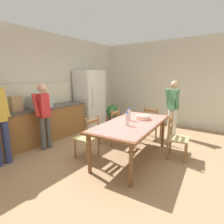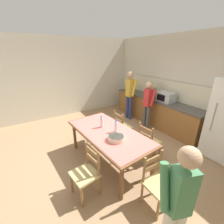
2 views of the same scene
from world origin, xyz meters
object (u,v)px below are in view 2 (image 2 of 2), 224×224
(bottle_off_centre, at_px, (116,126))
(chair_side_far_left, at_px, (122,127))
(person_at_counter, at_px, (148,103))
(person_by_table, at_px, (178,203))
(person_at_sink, at_px, (130,93))
(serving_bowl, at_px, (116,138))
(chair_side_far_right, at_px, (148,142))
(dining_table, at_px, (108,134))
(chair_side_near_right, at_px, (86,173))
(paper_bag, at_px, (152,92))
(bottle_near_centre, at_px, (102,122))
(microwave, at_px, (166,97))
(chair_head_end, at_px, (157,183))

(bottle_off_centre, height_order, chair_side_far_left, bottle_off_centre)
(person_at_counter, bearing_deg, person_by_table, -129.17)
(bottle_off_centre, xyz_separation_m, person_at_sink, (-1.80, 1.78, 0.08))
(chair_side_far_left, bearing_deg, serving_bowl, 136.96)
(serving_bowl, bearing_deg, person_at_sink, 136.65)
(chair_side_far_right, bearing_deg, serving_bowl, 82.51)
(dining_table, relative_size, person_by_table, 1.35)
(serving_bowl, bearing_deg, bottle_off_centre, 146.90)
(person_at_counter, bearing_deg, chair_side_near_right, -153.94)
(paper_bag, xyz_separation_m, person_by_table, (2.99, -2.66, -0.19))
(person_by_table, bearing_deg, bottle_off_centre, 7.57)
(dining_table, bearing_deg, bottle_near_centre, -175.14)
(person_at_counter, bearing_deg, bottle_off_centre, -153.98)
(microwave, bearing_deg, chair_side_far_left, -90.76)
(microwave, height_order, bottle_off_centre, microwave)
(chair_side_far_left, relative_size, chair_side_far_right, 1.00)
(bottle_near_centre, relative_size, chair_side_far_right, 0.30)
(serving_bowl, xyz_separation_m, chair_side_far_right, (0.03, 0.87, -0.38))
(serving_bowl, bearing_deg, dining_table, 173.06)
(paper_bag, bearing_deg, chair_head_end, -43.23)
(chair_side_far_left, relative_size, person_by_table, 0.58)
(bottle_off_centre, xyz_separation_m, serving_bowl, (0.27, -0.18, -0.07))
(chair_side_far_right, xyz_separation_m, chair_side_near_right, (0.13, -1.58, 0.00))
(bottle_near_centre, height_order, person_at_counter, person_at_counter)
(paper_bag, distance_m, bottle_off_centre, 2.58)
(dining_table, distance_m, chair_side_far_left, 0.95)
(chair_head_end, bearing_deg, chair_side_near_right, 137.81)
(paper_bag, bearing_deg, chair_side_far_left, -70.36)
(chair_side_near_right, bearing_deg, person_by_table, 12.29)
(microwave, distance_m, chair_side_near_right, 3.38)
(paper_bag, height_order, chair_side_far_right, paper_bag)
(serving_bowl, height_order, chair_side_far_left, chair_side_far_left)
(bottle_off_centre, distance_m, person_by_table, 1.82)
(bottle_near_centre, distance_m, bottle_off_centre, 0.38)
(paper_bag, relative_size, bottle_off_centre, 1.33)
(person_at_counter, bearing_deg, microwave, -26.42)
(microwave, height_order, bottle_near_centre, microwave)
(bottle_near_centre, distance_m, chair_side_far_left, 0.94)
(serving_bowl, bearing_deg, chair_side_far_left, 138.35)
(dining_table, distance_m, chair_head_end, 1.34)
(chair_side_far_right, xyz_separation_m, person_at_sink, (-2.10, 1.08, 0.54))
(person_at_sink, bearing_deg, person_at_counter, -91.28)
(dining_table, relative_size, person_at_sink, 1.22)
(chair_side_far_right, bearing_deg, microwave, -65.90)
(person_at_sink, bearing_deg, chair_side_far_left, -134.58)
(serving_bowl, xyz_separation_m, person_by_table, (1.50, -0.21, 0.06))
(chair_side_far_right, distance_m, person_by_table, 1.88)
(microwave, bearing_deg, bottle_off_centre, -75.25)
(serving_bowl, relative_size, person_at_counter, 0.21)
(serving_bowl, bearing_deg, bottle_near_centre, 177.91)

